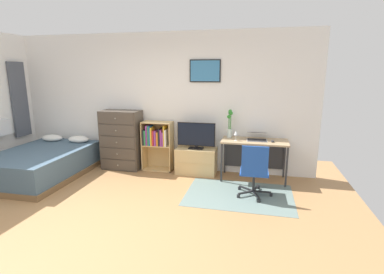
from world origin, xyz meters
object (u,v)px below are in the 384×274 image
at_px(bed, 42,163).
at_px(bookshelf, 157,141).
at_px(desk, 254,147).
at_px(wine_glass, 236,133).
at_px(laptop, 257,136).
at_px(bamboo_vase, 230,123).
at_px(dresser, 122,140).
at_px(tv_stand, 196,161).
at_px(television, 196,136).
at_px(computer_mouse, 273,141).
at_px(office_chair, 254,170).

relative_size(bed, bookshelf, 2.09).
height_order(desk, wine_glass, wine_glass).
xyz_separation_m(laptop, bamboo_vase, (-0.51, 0.09, 0.21)).
relative_size(bed, desk, 1.76).
bearing_deg(bookshelf, dresser, -175.37).
relative_size(tv_stand, wine_glass, 4.30).
xyz_separation_m(dresser, laptop, (2.68, -0.01, 0.21)).
xyz_separation_m(television, bamboo_vase, (0.62, 0.10, 0.25)).
bearing_deg(bed, computer_mouse, 7.83).
distance_m(dresser, laptop, 2.69).
height_order(bamboo_vase, wine_glass, bamboo_vase).
height_order(desk, bamboo_vase, bamboo_vase).
bearing_deg(computer_mouse, laptop, 155.45).
xyz_separation_m(bookshelf, wine_glass, (1.58, -0.22, 0.28)).
height_order(dresser, bamboo_vase, bamboo_vase).
distance_m(office_chair, wine_glass, 0.90).
bearing_deg(bookshelf, computer_mouse, -4.88).
distance_m(dresser, tv_stand, 1.59).
xyz_separation_m(tv_stand, computer_mouse, (1.40, -0.15, 0.50)).
height_order(television, desk, television).
bearing_deg(desk, wine_glass, -152.37).
bearing_deg(computer_mouse, bookshelf, 175.12).
bearing_deg(tv_stand, television, -90.00).
xyz_separation_m(dresser, wine_glass, (2.31, -0.16, 0.28)).
height_order(television, laptop, television).
xyz_separation_m(television, office_chair, (1.12, -0.87, -0.30)).
bearing_deg(tv_stand, desk, -0.13).
relative_size(dresser, bamboo_vase, 2.26).
height_order(television, computer_mouse, television).
distance_m(bed, tv_stand, 2.93).
bearing_deg(dresser, desk, 0.27).
relative_size(tv_stand, bamboo_vase, 1.46).
distance_m(computer_mouse, wine_glass, 0.65).
height_order(desk, office_chair, office_chair).
distance_m(bed, desk, 4.00).
relative_size(television, desk, 0.62).
distance_m(bed, office_chair, 3.93).
bearing_deg(office_chair, bamboo_vase, 116.12).
bearing_deg(dresser, bed, -147.45).
bearing_deg(bed, desk, 10.57).
distance_m(television, bamboo_vase, 0.68).
height_order(bookshelf, bamboo_vase, bamboo_vase).
distance_m(tv_stand, desk, 1.15).
bearing_deg(wine_glass, laptop, 22.77).
height_order(bed, bookshelf, bookshelf).
bearing_deg(bamboo_vase, bookshelf, -178.85).
xyz_separation_m(bed, office_chair, (3.93, -0.07, 0.20)).
bearing_deg(desk, bed, -168.19).
xyz_separation_m(computer_mouse, bamboo_vase, (-0.78, 0.22, 0.25)).
height_order(television, wine_glass, television).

